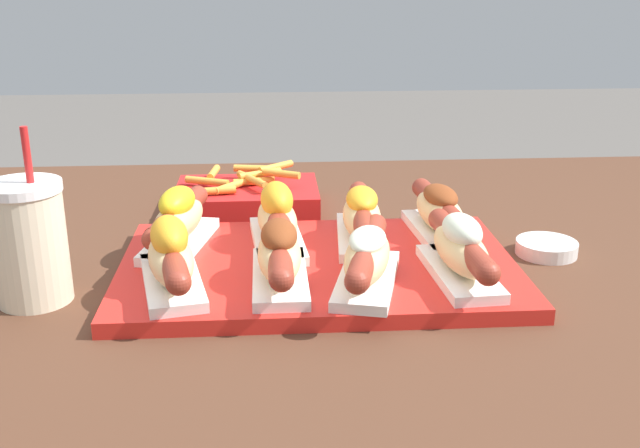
{
  "coord_description": "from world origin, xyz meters",
  "views": [
    {
      "loc": [
        -0.0,
        -0.9,
        1.11
      ],
      "look_at": [
        0.06,
        -0.04,
        0.82
      ],
      "focal_mm": 42.0,
      "sensor_mm": 36.0,
      "label": 1
    }
  ],
  "objects_px": {
    "hot_dog_1": "(283,254)",
    "hot_dog_2": "(371,257)",
    "serving_tray": "(321,268)",
    "sauce_bowl": "(549,247)",
    "hot_dog_0": "(174,256)",
    "hot_dog_3": "(464,249)",
    "hot_dog_5": "(280,218)",
    "hot_dog_7": "(442,212)",
    "hot_dog_4": "(181,220)",
    "fries_basket": "(249,196)",
    "hot_dog_6": "(365,216)",
    "drink_cup": "(33,242)"
  },
  "relations": [
    {
      "from": "hot_dog_2",
      "to": "sauce_bowl",
      "type": "height_order",
      "value": "hot_dog_2"
    },
    {
      "from": "hot_dog_0",
      "to": "hot_dog_4",
      "type": "bearing_deg",
      "value": 92.73
    },
    {
      "from": "sauce_bowl",
      "to": "fries_basket",
      "type": "distance_m",
      "value": 0.45
    },
    {
      "from": "sauce_bowl",
      "to": "drink_cup",
      "type": "distance_m",
      "value": 0.63
    },
    {
      "from": "hot_dog_3",
      "to": "hot_dog_4",
      "type": "xyz_separation_m",
      "value": [
        -0.33,
        0.12,
        0.0
      ]
    },
    {
      "from": "hot_dog_7",
      "to": "serving_tray",
      "type": "bearing_deg",
      "value": -154.97
    },
    {
      "from": "hot_dog_0",
      "to": "hot_dog_4",
      "type": "xyz_separation_m",
      "value": [
        -0.01,
        0.13,
        -0.0
      ]
    },
    {
      "from": "hot_dog_3",
      "to": "fries_basket",
      "type": "distance_m",
      "value": 0.41
    },
    {
      "from": "hot_dog_3",
      "to": "hot_dog_6",
      "type": "height_order",
      "value": "hot_dog_3"
    },
    {
      "from": "hot_dog_4",
      "to": "hot_dog_1",
      "type": "bearing_deg",
      "value": -44.56
    },
    {
      "from": "serving_tray",
      "to": "hot_dog_2",
      "type": "distance_m",
      "value": 0.1
    },
    {
      "from": "serving_tray",
      "to": "drink_cup",
      "type": "distance_m",
      "value": 0.33
    },
    {
      "from": "hot_dog_0",
      "to": "fries_basket",
      "type": "bearing_deg",
      "value": 77.38
    },
    {
      "from": "hot_dog_1",
      "to": "fries_basket",
      "type": "relative_size",
      "value": 0.93
    },
    {
      "from": "serving_tray",
      "to": "hot_dog_1",
      "type": "relative_size",
      "value": 2.36
    },
    {
      "from": "hot_dog_0",
      "to": "hot_dog_3",
      "type": "relative_size",
      "value": 0.98
    },
    {
      "from": "hot_dog_6",
      "to": "sauce_bowl",
      "type": "height_order",
      "value": "hot_dog_6"
    },
    {
      "from": "hot_dog_5",
      "to": "hot_dog_7",
      "type": "xyz_separation_m",
      "value": [
        0.21,
        0.02,
        -0.0
      ]
    },
    {
      "from": "hot_dog_6",
      "to": "serving_tray",
      "type": "bearing_deg",
      "value": -132.44
    },
    {
      "from": "hot_dog_1",
      "to": "sauce_bowl",
      "type": "height_order",
      "value": "hot_dog_1"
    },
    {
      "from": "serving_tray",
      "to": "sauce_bowl",
      "type": "distance_m",
      "value": 0.3
    },
    {
      "from": "fries_basket",
      "to": "hot_dog_0",
      "type": "bearing_deg",
      "value": -102.62
    },
    {
      "from": "hot_dog_7",
      "to": "fries_basket",
      "type": "xyz_separation_m",
      "value": [
        -0.25,
        0.19,
        -0.03
      ]
    },
    {
      "from": "hot_dog_5",
      "to": "serving_tray",
      "type": "bearing_deg",
      "value": -50.99
    },
    {
      "from": "drink_cup",
      "to": "hot_dog_0",
      "type": "bearing_deg",
      "value": -5.33
    },
    {
      "from": "hot_dog_1",
      "to": "hot_dog_5",
      "type": "xyz_separation_m",
      "value": [
        -0.0,
        0.12,
        0.0
      ]
    },
    {
      "from": "hot_dog_2",
      "to": "hot_dog_5",
      "type": "xyz_separation_m",
      "value": [
        -0.1,
        0.13,
        0.0
      ]
    },
    {
      "from": "hot_dog_5",
      "to": "sauce_bowl",
      "type": "xyz_separation_m",
      "value": [
        0.35,
        -0.01,
        -0.04
      ]
    },
    {
      "from": "hot_dog_5",
      "to": "hot_dog_7",
      "type": "height_order",
      "value": "hot_dog_5"
    },
    {
      "from": "hot_dog_0",
      "to": "hot_dog_5",
      "type": "relative_size",
      "value": 0.98
    },
    {
      "from": "serving_tray",
      "to": "hot_dog_5",
      "type": "xyz_separation_m",
      "value": [
        -0.05,
        0.06,
        0.04
      ]
    },
    {
      "from": "hot_dog_0",
      "to": "hot_dog_1",
      "type": "relative_size",
      "value": 0.98
    },
    {
      "from": "hot_dog_7",
      "to": "drink_cup",
      "type": "xyz_separation_m",
      "value": [
        -0.48,
        -0.13,
        0.02
      ]
    },
    {
      "from": "hot_dog_6",
      "to": "hot_dog_4",
      "type": "bearing_deg",
      "value": -178.94
    },
    {
      "from": "serving_tray",
      "to": "sauce_bowl",
      "type": "xyz_separation_m",
      "value": [
        0.3,
        0.05,
        0.0
      ]
    },
    {
      "from": "hot_dog_5",
      "to": "sauce_bowl",
      "type": "bearing_deg",
      "value": -1.89
    },
    {
      "from": "hot_dog_7",
      "to": "hot_dog_6",
      "type": "bearing_deg",
      "value": -174.2
    },
    {
      "from": "hot_dog_4",
      "to": "hot_dog_2",
      "type": "bearing_deg",
      "value": -31.63
    },
    {
      "from": "hot_dog_0",
      "to": "fries_basket",
      "type": "distance_m",
      "value": 0.34
    },
    {
      "from": "hot_dog_2",
      "to": "hot_dog_5",
      "type": "distance_m",
      "value": 0.16
    },
    {
      "from": "hot_dog_1",
      "to": "hot_dog_2",
      "type": "xyz_separation_m",
      "value": [
        0.1,
        -0.01,
        -0.0
      ]
    },
    {
      "from": "hot_dog_0",
      "to": "hot_dog_4",
      "type": "distance_m",
      "value": 0.13
    },
    {
      "from": "serving_tray",
      "to": "hot_dog_0",
      "type": "relative_size",
      "value": 2.41
    },
    {
      "from": "hot_dog_1",
      "to": "hot_dog_4",
      "type": "relative_size",
      "value": 1.02
    },
    {
      "from": "hot_dog_4",
      "to": "hot_dog_6",
      "type": "xyz_separation_m",
      "value": [
        0.23,
        0.0,
        -0.0
      ]
    },
    {
      "from": "serving_tray",
      "to": "hot_dog_5",
      "type": "bearing_deg",
      "value": 129.01
    },
    {
      "from": "hot_dog_3",
      "to": "drink_cup",
      "type": "bearing_deg",
      "value": 178.68
    },
    {
      "from": "hot_dog_4",
      "to": "hot_dog_5",
      "type": "height_order",
      "value": "hot_dog_5"
    },
    {
      "from": "hot_dog_6",
      "to": "sauce_bowl",
      "type": "xyz_separation_m",
      "value": [
        0.24,
        -0.02,
        -0.04
      ]
    },
    {
      "from": "serving_tray",
      "to": "hot_dog_0",
      "type": "distance_m",
      "value": 0.18
    }
  ]
}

